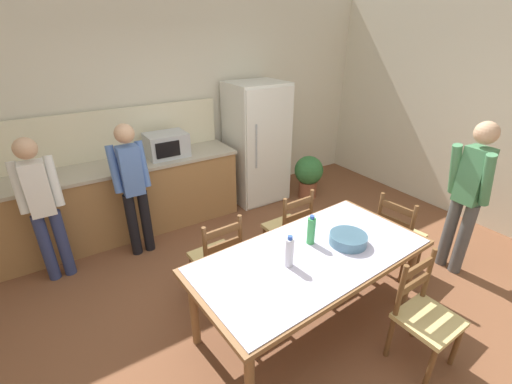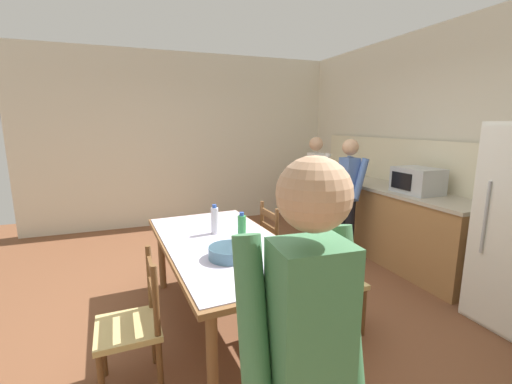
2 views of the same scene
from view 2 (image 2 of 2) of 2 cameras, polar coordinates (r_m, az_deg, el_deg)
ground_plane at (r=3.40m, az=-1.69°, el=-19.36°), size 8.32×8.32×0.00m
wall_back at (r=4.55m, az=31.92°, el=6.02°), size 6.52×0.12×2.90m
wall_left at (r=6.11m, az=-11.87°, el=8.41°), size 0.12×5.20×2.90m
kitchen_counter at (r=5.09m, az=18.86°, el=-3.72°), size 3.20×0.66×0.93m
counter_splashback at (r=5.15m, az=22.10°, el=4.91°), size 3.16×0.03×0.60m
microwave at (r=4.41m, az=25.30°, el=1.73°), size 0.50×0.39×0.30m
dining_table at (r=2.97m, az=-5.33°, el=-9.60°), size 2.07×1.11×0.75m
bottle_near_centre at (r=3.13m, az=-6.90°, el=-4.68°), size 0.07×0.07×0.27m
bottle_off_centre at (r=2.85m, az=-2.38°, el=-6.22°), size 0.07×0.07×0.27m
serving_bowl at (r=2.59m, az=-4.36°, el=-9.85°), size 0.32×0.32×0.09m
chair_head_end at (r=2.05m, az=8.26°, el=-27.92°), size 0.45×0.46×0.91m
chair_side_far_left at (r=3.74m, az=4.00°, el=-8.98°), size 0.44×0.42×0.91m
chair_side_far_right at (r=3.03m, az=12.38°, el=-14.24°), size 0.43×0.41×0.91m
chair_side_near_right at (r=2.53m, az=-19.68°, el=-20.19°), size 0.43×0.41×0.91m
person_at_sink at (r=5.28m, az=9.85°, el=1.68°), size 0.39×0.27×1.54m
person_at_counter at (r=4.55m, az=15.17°, el=-0.02°), size 0.39×0.27×1.55m
person_by_table at (r=1.25m, az=8.39°, el=-28.98°), size 0.30×0.43×1.65m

